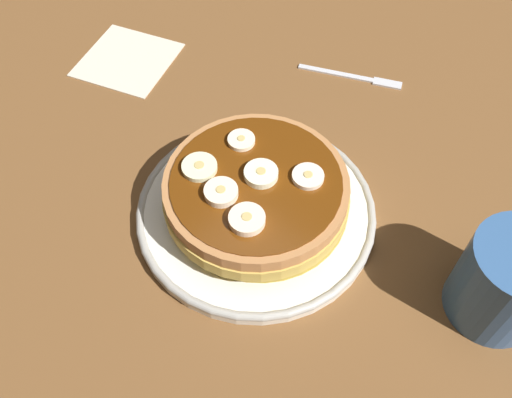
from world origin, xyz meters
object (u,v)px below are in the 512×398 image
fork (356,77)px  banana_slice_5 (221,193)px  plate (256,211)px  banana_slice_0 (264,176)px  banana_slice_2 (308,177)px  banana_slice_1 (241,141)px  banana_slice_4 (200,168)px  banana_slice_3 (247,220)px  pancake_stack (260,193)px  coffee_mug (511,284)px  napkin (127,59)px

fork → banana_slice_5: bearing=-82.9°
plate → banana_slice_0: (0.37, 0.71, 5.31)cm
banana_slice_2 → banana_slice_1: bearing=-173.6°
banana_slice_1 → banana_slice_4: 5.23cm
banana_slice_4 → banana_slice_5: bearing=-12.5°
banana_slice_3 → fork: (-7.14, 27.69, -5.88)cm
pancake_stack → banana_slice_0: (0.24, 0.31, 2.59)cm
banana_slice_5 → fork: bearing=97.1°
plate → banana_slice_1: (-4.33, 2.62, 5.19)cm
banana_slice_2 → coffee_mug: 19.86cm
fork → pancake_stack: bearing=-78.5°
coffee_mug → napkin: bearing=-179.8°
banana_slice_0 → coffee_mug: 23.47cm
banana_slice_5 → napkin: banana_slice_5 is taller
pancake_stack → banana_slice_4: size_ratio=5.40×
banana_slice_1 → banana_slice_3: size_ratio=0.82×
banana_slice_5 → napkin: bearing=159.4°
plate → banana_slice_1: banana_slice_1 is taller
banana_slice_1 → coffee_mug: 27.65cm
banana_slice_5 → fork: size_ratio=0.26×
coffee_mug → fork: coffee_mug is taller
banana_slice_2 → banana_slice_4: 10.34cm
banana_slice_3 → banana_slice_5: 3.83cm
banana_slice_1 → coffee_mug: size_ratio=0.23×
plate → pancake_stack: pancake_stack is taller
coffee_mug → banana_slice_3: bearing=-151.8°
banana_slice_0 → banana_slice_5: (-1.63, -4.09, 0.03)cm
coffee_mug → banana_slice_5: bearing=-156.9°
banana_slice_0 → banana_slice_5: 4.41cm
plate → banana_slice_3: banana_slice_3 is taller
banana_slice_1 → fork: size_ratio=0.22×
banana_slice_5 → coffee_mug: coffee_mug is taller
banana_slice_2 → banana_slice_3: size_ratio=0.92×
plate → banana_slice_1: bearing=148.8°
pancake_stack → banana_slice_2: size_ratio=6.05×
pancake_stack → banana_slice_5: bearing=-110.3°
banana_slice_0 → banana_slice_4: banana_slice_0 is taller
plate → banana_slice_4: bearing=-152.5°
plate → banana_slice_0: 5.37cm
banana_slice_3 → coffee_mug: 23.22cm
banana_slice_2 → napkin: 32.50cm
fork → banana_slice_4: bearing=-90.7°
banana_slice_0 → banana_slice_3: 5.17cm
banana_slice_5 → napkin: 29.55cm
banana_slice_0 → banana_slice_2: 4.14cm
banana_slice_0 → banana_slice_2: banana_slice_0 is taller
coffee_mug → fork: (-27.57, 16.74, -4.45)cm
banana_slice_0 → banana_slice_3: (2.15, -4.70, 0.02)cm
pancake_stack → banana_slice_5: banana_slice_5 is taller
banana_slice_0 → pancake_stack: bearing=-127.2°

